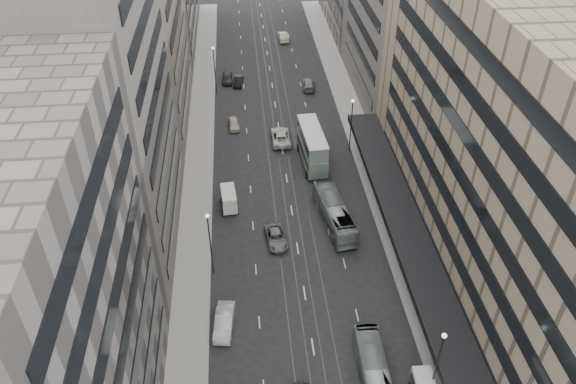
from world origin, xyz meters
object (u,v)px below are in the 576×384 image
object	(u,v)px
double_decker	(312,146)
sedan_1	(224,322)
bus_near	(374,374)
panel_van	(229,198)
bus_far	(334,213)
sedan_2	(276,238)

from	to	relation	value
double_decker	sedan_1	distance (m)	30.80
bus_near	panel_van	xyz separation A→B (m)	(-12.75, 26.86, -0.02)
bus_far	panel_van	bearing A→B (deg)	-25.86
double_decker	sedan_2	xyz separation A→B (m)	(-6.24, -16.04, -2.15)
sedan_2	double_decker	bearing A→B (deg)	62.39
bus_far	panel_van	distance (m)	13.42
bus_near	sedan_1	bearing A→B (deg)	-28.16
double_decker	panel_van	xyz separation A→B (m)	(-11.67, -8.95, -1.45)
bus_far	panel_van	world-z (taller)	bus_far
bus_near	panel_van	distance (m)	29.73
bus_far	bus_near	bearing A→B (deg)	82.55
panel_van	sedan_2	xyz separation A→B (m)	(5.43, -7.09, -0.70)
bus_far	panel_van	xyz separation A→B (m)	(-12.73, 4.23, -0.19)
panel_van	sedan_1	world-z (taller)	panel_van
bus_near	bus_far	bearing A→B (deg)	-88.39
double_decker	bus_far	bearing A→B (deg)	-89.18
double_decker	panel_van	distance (m)	14.78
sedan_1	bus_far	bearing A→B (deg)	54.87
panel_van	sedan_2	bearing A→B (deg)	-57.81
panel_van	bus_near	bearing A→B (deg)	-69.85
bus_near	double_decker	bearing A→B (deg)	-86.71
bus_near	sedan_2	xyz separation A→B (m)	(-7.32, 19.77, -0.71)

